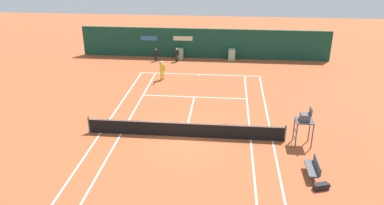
{
  "coord_description": "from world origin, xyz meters",
  "views": [
    {
      "loc": [
        2.4,
        -20.29,
        11.09
      ],
      "look_at": [
        0.11,
        3.46,
        0.8
      ],
      "focal_mm": 35.37,
      "sensor_mm": 36.0,
      "label": 1
    }
  ],
  "objects": [
    {
      "name": "ground_plane",
      "position": [
        -0.0,
        0.58,
        0.0
      ],
      "size": [
        80.0,
        80.0,
        0.01
      ],
      "color": "#A8512D"
    },
    {
      "name": "umpire_chair",
      "position": [
        6.97,
        -0.28,
        1.61
      ],
      "size": [
        1.0,
        1.0,
        2.39
      ],
      "rotation": [
        0.0,
        0.0,
        1.57
      ],
      "color": "#47474C",
      "rests_on": "ground_plane"
    },
    {
      "name": "player_bench",
      "position": [
        6.97,
        -3.5,
        0.51
      ],
      "size": [
        0.54,
        1.58,
        0.88
      ],
      "rotation": [
        0.0,
        0.0,
        1.57
      ],
      "color": "#38383D",
      "rests_on": "ground_plane"
    },
    {
      "name": "ball_kid_left_post",
      "position": [
        -2.55,
        15.38,
        0.79
      ],
      "size": [
        0.45,
        0.22,
        1.37
      ],
      "rotation": [
        0.0,
        0.0,
        2.99
      ],
      "color": "black",
      "rests_on": "ground_plane"
    },
    {
      "name": "ball_kid_centre_post",
      "position": [
        -4.61,
        15.38,
        0.73
      ],
      "size": [
        0.42,
        0.18,
        1.27
      ],
      "rotation": [
        0.0,
        0.0,
        3.11
      ],
      "color": "black",
      "rests_on": "ground_plane"
    },
    {
      "name": "tennis_net",
      "position": [
        0.0,
        0.0,
        0.51
      ],
      "size": [
        12.1,
        0.1,
        1.07
      ],
      "color": "#4C4C51",
      "rests_on": "ground_plane"
    },
    {
      "name": "player_on_baseline",
      "position": [
        -3.11,
        10.03,
        0.98
      ],
      "size": [
        0.52,
        0.8,
        1.85
      ],
      "rotation": [
        0.0,
        0.0,
        3.43
      ],
      "color": "yellow",
      "rests_on": "ground_plane"
    },
    {
      "name": "equipment_bag",
      "position": [
        7.22,
        -4.62,
        0.16
      ],
      "size": [
        0.87,
        0.51,
        0.32
      ],
      "color": "black",
      "rests_on": "ground_plane"
    },
    {
      "name": "tennis_ball_near_service_line",
      "position": [
        0.03,
        1.52,
        0.03
      ],
      "size": [
        0.07,
        0.07,
        0.07
      ],
      "primitive_type": "sphere",
      "color": "#CCE033",
      "rests_on": "ground_plane"
    },
    {
      "name": "tennis_ball_mid_court",
      "position": [
        -4.83,
        7.28,
        0.03
      ],
      "size": [
        0.07,
        0.07,
        0.07
      ],
      "primitive_type": "sphere",
      "color": "#CCE033",
      "rests_on": "ground_plane"
    },
    {
      "name": "sponsor_back_wall",
      "position": [
        0.0,
        16.97,
        1.44
      ],
      "size": [
        25.0,
        1.02,
        2.98
      ],
      "color": "#144233",
      "rests_on": "ground_plane"
    },
    {
      "name": "tennis_ball_by_sideline",
      "position": [
        -0.87,
        6.92,
        0.03
      ],
      "size": [
        0.07,
        0.07,
        0.07
      ],
      "primitive_type": "sphere",
      "color": "#CCE033",
      "rests_on": "ground_plane"
    }
  ]
}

